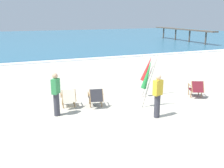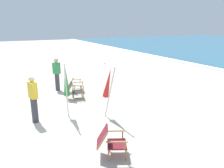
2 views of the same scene
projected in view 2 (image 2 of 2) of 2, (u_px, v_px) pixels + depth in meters
name	position (u px, v px, depth m)	size (l,w,h in m)	color
ground_plane	(66.00, 118.00, 7.85)	(80.00, 80.00, 0.00)	#B7AF9E
beach_chair_front_right	(75.00, 83.00, 10.79)	(0.66, 0.82, 0.78)	beige
beach_chair_back_right	(74.00, 90.00, 9.73)	(0.71, 0.86, 0.78)	#28282D
beach_chair_back_left	(110.00, 140.00, 5.50)	(0.84, 0.93, 0.78)	maroon
umbrella_furled_green	(66.00, 81.00, 7.49)	(0.62, 0.37, 2.07)	#B7B2A8
umbrella_furled_red	(108.00, 83.00, 7.45)	(0.85, 0.22, 1.99)	#B7B2A8
person_near_chairs	(34.00, 99.00, 7.31)	(0.38, 0.29, 1.63)	#383842
person_by_waterline	(57.00, 74.00, 10.90)	(0.37, 0.39, 1.63)	#383842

